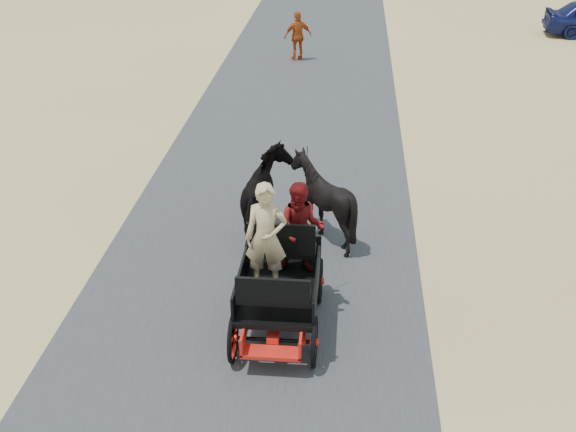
# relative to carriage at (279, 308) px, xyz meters

# --- Properties ---
(ground) EXTENTS (140.00, 140.00, 0.00)m
(ground) POSITION_rel_carriage_xyz_m (-0.58, -1.27, -0.36)
(ground) COLOR tan
(road) EXTENTS (6.00, 140.00, 0.01)m
(road) POSITION_rel_carriage_xyz_m (-0.58, -1.27, -0.35)
(road) COLOR #38383A
(road) RESTS_ON ground
(carriage) EXTENTS (1.30, 2.40, 0.72)m
(carriage) POSITION_rel_carriage_xyz_m (0.00, 0.00, 0.00)
(carriage) COLOR black
(carriage) RESTS_ON ground
(horse_left) EXTENTS (0.91, 2.01, 1.70)m
(horse_left) POSITION_rel_carriage_xyz_m (-0.55, 3.00, 0.49)
(horse_left) COLOR black
(horse_left) RESTS_ON ground
(horse_right) EXTENTS (1.37, 1.54, 1.70)m
(horse_right) POSITION_rel_carriage_xyz_m (0.55, 3.00, 0.49)
(horse_right) COLOR black
(horse_right) RESTS_ON ground
(driver_man) EXTENTS (0.66, 0.43, 1.80)m
(driver_man) POSITION_rel_carriage_xyz_m (-0.20, 0.05, 1.26)
(driver_man) COLOR tan
(driver_man) RESTS_ON carriage
(passenger_woman) EXTENTS (0.77, 0.60, 1.58)m
(passenger_woman) POSITION_rel_carriage_xyz_m (0.30, 0.60, 1.15)
(passenger_woman) COLOR #660C0F
(passenger_woman) RESTS_ON carriage
(pedestrian) EXTENTS (1.09, 0.79, 1.73)m
(pedestrian) POSITION_rel_carriage_xyz_m (-0.95, 16.08, 0.50)
(pedestrian) COLOR #B24314
(pedestrian) RESTS_ON ground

